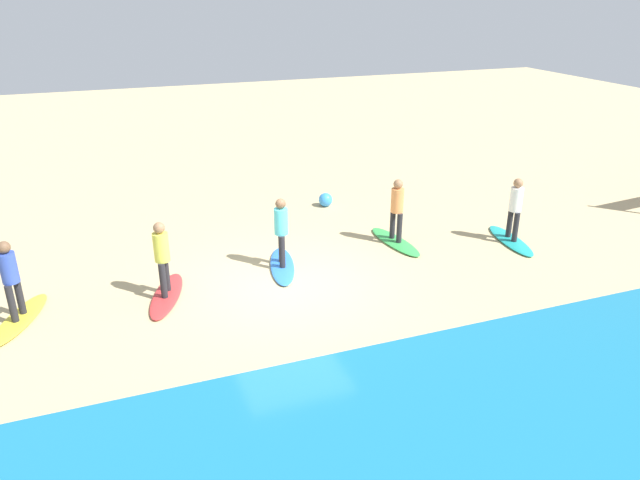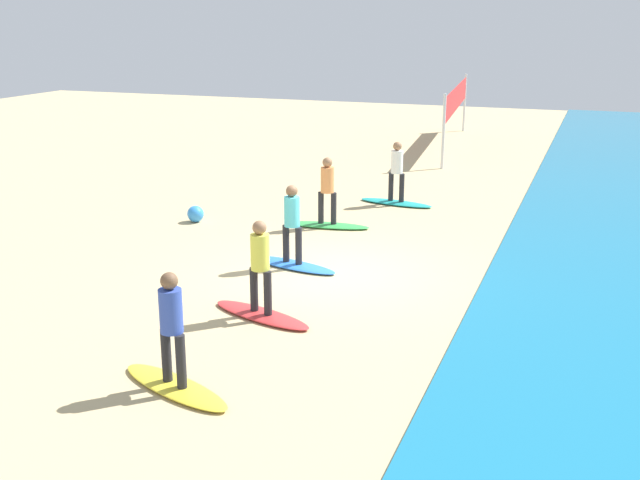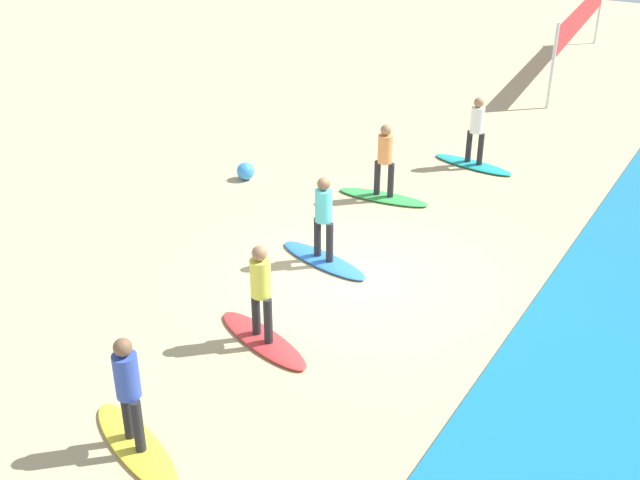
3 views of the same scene
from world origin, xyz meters
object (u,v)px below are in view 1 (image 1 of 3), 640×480
at_px(surfer_green, 397,206).
at_px(surfer_blue, 281,227).
at_px(surfer_red, 162,253).
at_px(surfboard_yellow, 20,319).
at_px(surfboard_green, 395,242).
at_px(surfboard_teal, 511,240).
at_px(surfboard_blue, 282,266).
at_px(surfer_yellow, 10,274).
at_px(beach_ball, 326,200).
at_px(surfer_teal, 515,205).
at_px(surfboard_red, 167,295).

relative_size(surfer_green, surfer_blue, 1.00).
distance_m(surfer_red, surfboard_yellow, 3.04).
relative_size(surfer_green, surfboard_yellow, 0.78).
xyz_separation_m(surfboard_green, surfer_red, (5.95, 0.92, 0.99)).
distance_m(surfboard_green, surfer_green, 0.99).
bearing_deg(surfboard_teal, surfboard_blue, -86.95).
bearing_deg(surfboard_teal, surfer_yellow, -81.64).
xyz_separation_m(surfboard_blue, surfer_red, (2.76, 0.54, 0.99)).
bearing_deg(surfer_red, beach_ball, -141.45).
relative_size(surfer_teal, surfer_green, 1.00).
xyz_separation_m(surfboard_teal, surfer_teal, (0.00, 0.00, 0.99)).
distance_m(surfer_teal, surfboard_blue, 6.16).
bearing_deg(surfboard_yellow, surfboard_red, 110.90).
bearing_deg(surfer_yellow, beach_ball, -152.86).
xyz_separation_m(surfboard_blue, surfboard_red, (2.76, 0.54, 0.00)).
height_order(surfer_teal, surfboard_green, surfer_teal).
bearing_deg(surfer_teal, surfboard_blue, -5.71).
xyz_separation_m(surfboard_teal, beach_ball, (3.56, -4.25, 0.16)).
bearing_deg(surfboard_green, beach_ball, -173.86).
height_order(surfboard_red, surfer_red, surfer_red).
relative_size(surfboard_green, surfer_green, 1.28).
bearing_deg(surfer_blue, surfboard_blue, -104.04).
relative_size(surfer_blue, surfboard_yellow, 0.78).
height_order(surfboard_teal, surfer_teal, surfer_teal).
bearing_deg(surfboard_blue, surfer_blue, -0.34).
height_order(surfer_blue, surfboard_yellow, surfer_blue).
relative_size(surfboard_teal, surfboard_blue, 1.00).
bearing_deg(surfer_green, surfer_teal, 161.15).
height_order(surfer_blue, surfer_yellow, same).
bearing_deg(surfer_red, surfer_blue, -168.89).
xyz_separation_m(surfboard_teal, surfer_green, (2.87, -0.98, 0.99)).
bearing_deg(surfer_yellow, surfer_red, 179.63).
distance_m(surfer_green, surfer_blue, 3.21).
bearing_deg(surfboard_yellow, surfer_green, 117.08).
bearing_deg(beach_ball, surfer_green, 101.99).
xyz_separation_m(surfboard_green, beach_ball, (0.69, -3.27, 0.16)).
xyz_separation_m(surfer_green, beach_ball, (0.69, -3.27, -0.83)).
relative_size(surfboard_blue, surfer_blue, 1.28).
relative_size(surfboard_teal, surfboard_red, 1.00).
relative_size(surfer_red, beach_ball, 3.94).
height_order(surfer_teal, surfer_red, same).
bearing_deg(surfer_blue, surfboard_green, -173.29).
height_order(surfer_blue, surfboard_red, surfer_blue).
height_order(surfer_green, surfboard_yellow, surfer_green).
distance_m(surfboard_teal, surfer_teal, 0.99).
relative_size(surfer_teal, surfboard_red, 0.78).
relative_size(surfboard_blue, surfboard_red, 1.00).
xyz_separation_m(surfer_blue, surfboard_yellow, (5.64, 0.52, -0.99)).
bearing_deg(surfer_green, surfboard_yellow, 5.82).
bearing_deg(beach_ball, surfer_red, 38.55).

